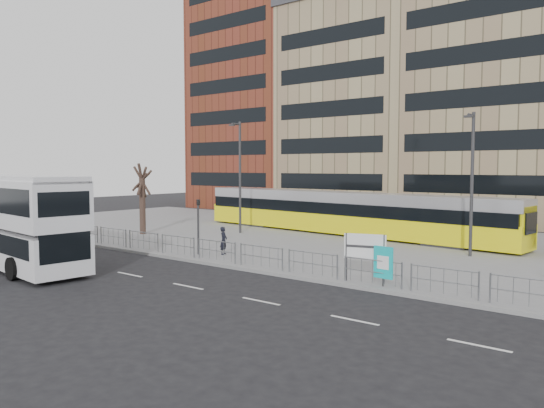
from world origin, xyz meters
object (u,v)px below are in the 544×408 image
Objects in this scene: bare_tree at (142,162)px; lamp_post_west at (240,173)px; station_sign at (365,249)px; pedestrian at (224,241)px; tram at (342,213)px; ad_panel at (383,263)px; double_decker_bus at (14,217)px; lamp_post_east at (472,178)px; traffic_light_west at (198,219)px.

lamp_post_west is at bearing 42.46° from bare_tree.
pedestrian is (-9.65, 1.46, -0.65)m from station_sign.
tram reaches higher than ad_panel.
double_decker_bus is 1.43× the size of lamp_post_west.
ad_panel is 10.25m from lamp_post_east.
ad_panel is 0.20× the size of lamp_post_west.
lamp_post_east is (1.38, 9.40, 2.87)m from station_sign.
double_decker_bus reaches higher than ad_panel.
pedestrian is 0.20× the size of lamp_post_east.
station_sign is 0.25× the size of lamp_post_west.
double_decker_bus is 0.45× the size of tram.
bare_tree is at bearing 173.23° from ad_panel.
tram is 15.04m from bare_tree.
lamp_post_west reaches higher than ad_panel.
lamp_post_east reaches higher than pedestrian.
tram is 12.71× the size of station_sign.
traffic_light_west is at bearing -144.13° from lamp_post_east.
pedestrian is at bearing -144.26° from lamp_post_east.
lamp_post_east is at bearing -14.95° from tram.
double_decker_bus is 17.58m from station_sign.
double_decker_bus reaches higher than tram.
double_decker_bus is at bearing -68.21° from bare_tree.
bare_tree is at bearing -136.02° from tram.
tram is 15.84× the size of ad_panel.
ad_panel is 10.79m from pedestrian.
pedestrian is at bearing -86.19° from tram.
lamp_post_west is (-15.43, 9.28, 3.05)m from station_sign.
station_sign is 9.92m from lamp_post_east.
pedestrian is at bearing -15.31° from bare_tree.
traffic_light_west is at bearing 104.39° from pedestrian.
lamp_post_east is (17.41, 16.56, 1.95)m from double_decker_bus.
ad_panel is at bearing -32.21° from station_sign.
ad_panel is 1.06× the size of pedestrian.
traffic_light_west is at bearing -61.78° from lamp_post_west.
bare_tree reaches higher than station_sign.
bare_tree reaches higher than ad_panel.
bare_tree is at bearing -167.43° from lamp_post_east.
lamp_post_west is at bearing 132.68° from station_sign.
bare_tree is (-11.03, 3.02, 4.47)m from pedestrian.
lamp_post_east is at bearing -77.00° from pedestrian.
lamp_post_east is (0.38, 9.68, 3.33)m from ad_panel.
bare_tree is at bearing 178.81° from traffic_light_west.
double_decker_bus is at bearing -172.22° from station_sign.
ad_panel is at bearing -122.04° from pedestrian.
station_sign is at bearing 169.73° from ad_panel.
bare_tree is at bearing 117.35° from double_decker_bus.
ad_panel is (1.00, -0.28, -0.46)m from station_sign.
station_sign is at bearing -121.34° from pedestrian.
tram is 3.71× the size of bare_tree.
tram is 8.47× the size of traffic_light_west.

